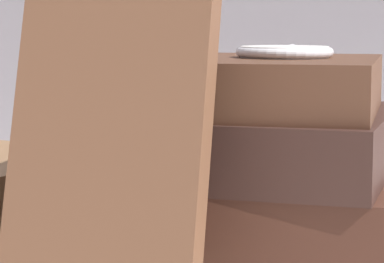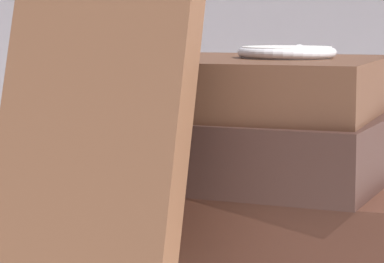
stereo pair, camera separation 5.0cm
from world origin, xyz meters
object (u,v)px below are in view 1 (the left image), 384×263
object	(u,v)px
book_flat_bottom	(223,211)
reading_glasses	(189,197)
book_leaning_front	(110,143)
book_flat_middle	(219,140)
book_flat_top	(218,84)
pocket_watch	(285,52)

from	to	relation	value
book_flat_bottom	reading_glasses	world-z (taller)	book_flat_bottom
book_flat_bottom	book_leaning_front	world-z (taller)	book_leaning_front
book_flat_middle	book_leaning_front	distance (m)	0.11
book_flat_middle	book_flat_top	distance (m)	0.03
book_flat_top	reading_glasses	distance (m)	0.18
book_flat_bottom	pocket_watch	distance (m)	0.09
book_flat_bottom	book_leaning_front	size ratio (longest dim) A/B	1.20
book_flat_middle	pocket_watch	bearing A→B (deg)	0.06
book_flat_top	book_leaning_front	distance (m)	0.11
book_flat_middle	reading_glasses	size ratio (longest dim) A/B	1.48
book_flat_top	pocket_watch	distance (m)	0.04
book_flat_middle	book_flat_top	world-z (taller)	book_flat_top
book_flat_bottom	book_flat_top	size ratio (longest dim) A/B	1.20
book_leaning_front	book_flat_top	bearing A→B (deg)	77.09
book_leaning_front	reading_glasses	distance (m)	0.26
book_flat_middle	pocket_watch	size ratio (longest dim) A/B	3.25
pocket_watch	book_flat_bottom	bearing A→B (deg)	177.58
pocket_watch	book_flat_middle	bearing A→B (deg)	177.81
book_flat_bottom	pocket_watch	size ratio (longest dim) A/B	3.48
book_flat_bottom	book_leaning_front	distance (m)	0.13
book_flat_bottom	reading_glasses	xyz separation A→B (m)	(-0.06, 0.13, -0.02)
book_flat_top	reading_glasses	xyz separation A→B (m)	(-0.05, 0.14, -0.09)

